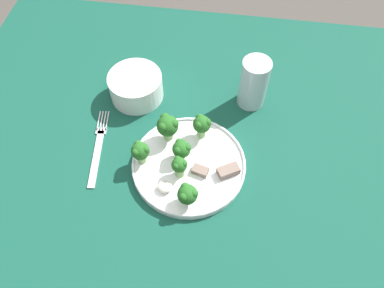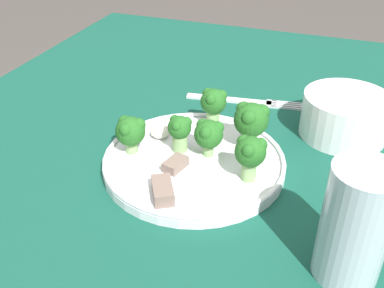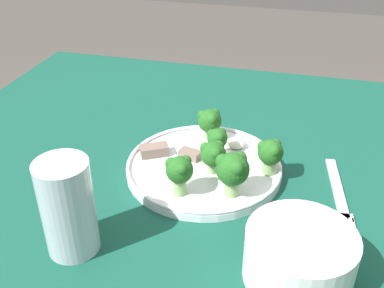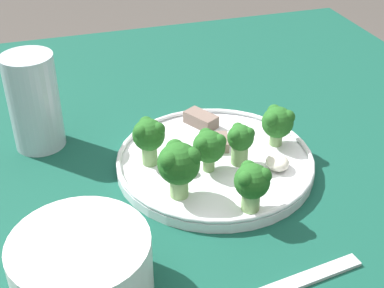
{
  "view_description": "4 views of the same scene",
  "coord_description": "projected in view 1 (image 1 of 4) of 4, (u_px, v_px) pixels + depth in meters",
  "views": [
    {
      "loc": [
        0.11,
        -0.44,
        1.46
      ],
      "look_at": [
        0.05,
        -0.02,
        0.81
      ],
      "focal_mm": 35.0,
      "sensor_mm": 36.0,
      "label": 1
    },
    {
      "loc": [
        0.52,
        0.12,
        1.11
      ],
      "look_at": [
        0.03,
        -0.05,
        0.77
      ],
      "focal_mm": 42.0,
      "sensor_mm": 36.0,
      "label": 2
    },
    {
      "loc": [
        -0.08,
        0.53,
        1.16
      ],
      "look_at": [
        0.06,
        -0.02,
        0.81
      ],
      "focal_mm": 42.0,
      "sensor_mm": 36.0,
      "label": 3
    },
    {
      "loc": [
        -0.47,
        0.15,
        1.14
      ],
      "look_at": [
        0.07,
        -0.02,
        0.78
      ],
      "focal_mm": 50.0,
      "sensor_mm": 36.0,
      "label": 4
    }
  ],
  "objects": [
    {
      "name": "dinner_plate",
      "position": [
        189.0,
        165.0,
        0.8
      ],
      "size": [
        0.24,
        0.24,
        0.02
      ],
      "color": "white",
      "rests_on": "table"
    },
    {
      "name": "meat_slice_front_slice",
      "position": [
        200.0,
        171.0,
        0.79
      ],
      "size": [
        0.04,
        0.03,
        0.01
      ],
      "color": "#756056",
      "rests_on": "dinner_plate"
    },
    {
      "name": "broccoli_floret_back_left",
      "position": [
        140.0,
        151.0,
        0.78
      ],
      "size": [
        0.04,
        0.04,
        0.06
      ],
      "color": "#7FA866",
      "rests_on": "dinner_plate"
    },
    {
      "name": "broccoli_floret_front_left",
      "position": [
        179.0,
        166.0,
        0.76
      ],
      "size": [
        0.03,
        0.03,
        0.05
      ],
      "color": "#7FA866",
      "rests_on": "dinner_plate"
    },
    {
      "name": "ground_plane",
      "position": [
        180.0,
        251.0,
        1.47
      ],
      "size": [
        8.0,
        8.0,
        0.0
      ],
      "primitive_type": "plane",
      "color": "#4C4742"
    },
    {
      "name": "table",
      "position": [
        173.0,
        172.0,
        0.93
      ],
      "size": [
        1.1,
        0.97,
        0.75
      ],
      "color": "#114738",
      "rests_on": "ground_plane"
    },
    {
      "name": "drinking_glass",
      "position": [
        253.0,
        85.0,
        0.87
      ],
      "size": [
        0.07,
        0.07,
        0.13
      ],
      "color": "#B2C1CC",
      "rests_on": "table"
    },
    {
      "name": "sauce_dollop",
      "position": [
        165.0,
        187.0,
        0.76
      ],
      "size": [
        0.03,
        0.03,
        0.02
      ],
      "color": "silver",
      "rests_on": "dinner_plate"
    },
    {
      "name": "cream_bowl",
      "position": [
        136.0,
        87.0,
        0.9
      ],
      "size": [
        0.13,
        0.13,
        0.06
      ],
      "color": "white",
      "rests_on": "table"
    },
    {
      "name": "broccoli_floret_near_rim_left",
      "position": [
        181.0,
        149.0,
        0.78
      ],
      "size": [
        0.04,
        0.04,
        0.05
      ],
      "color": "#7FA866",
      "rests_on": "dinner_plate"
    },
    {
      "name": "broccoli_floret_center_back",
      "position": [
        202.0,
        125.0,
        0.81
      ],
      "size": [
        0.04,
        0.04,
        0.06
      ],
      "color": "#7FA866",
      "rests_on": "dinner_plate"
    },
    {
      "name": "meat_slice_middle_slice",
      "position": [
        228.0,
        171.0,
        0.78
      ],
      "size": [
        0.05,
        0.04,
        0.02
      ],
      "color": "#756056",
      "rests_on": "dinner_plate"
    },
    {
      "name": "broccoli_floret_mid_cluster",
      "position": [
        187.0,
        194.0,
        0.73
      ],
      "size": [
        0.04,
        0.04,
        0.05
      ],
      "color": "#7FA866",
      "rests_on": "dinner_plate"
    },
    {
      "name": "broccoli_floret_center_left",
      "position": [
        168.0,
        126.0,
        0.8
      ],
      "size": [
        0.05,
        0.05,
        0.07
      ],
      "color": "#7FA866",
      "rests_on": "dinner_plate"
    },
    {
      "name": "fork",
      "position": [
        98.0,
        148.0,
        0.84
      ],
      "size": [
        0.04,
        0.2,
        0.0
      ],
      "color": "silver",
      "rests_on": "table"
    }
  ]
}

